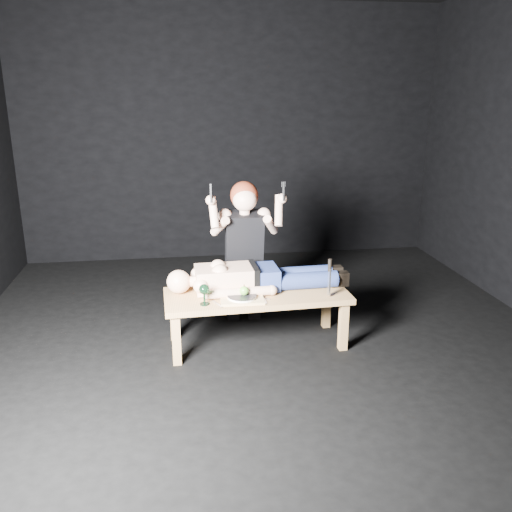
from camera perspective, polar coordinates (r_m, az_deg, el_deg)
name	(u,v)px	position (r m, az deg, el deg)	size (l,w,h in m)	color
ground	(262,341)	(4.58, 0.68, -9.00)	(5.00, 5.00, 0.00)	black
back_wall	(230,135)	(6.61, -2.74, 12.67)	(5.00, 5.00, 0.00)	black
table	(257,319)	(4.44, 0.09, -6.67)	(1.48, 0.56, 0.45)	#B2814A
lying_man	(259,274)	(4.43, 0.36, -1.92)	(1.38, 0.42, 0.25)	#DDAA8A
kneeling_woman	(244,250)	(4.76, -1.33, 0.64)	(0.71, 0.79, 1.33)	black
serving_tray	(242,299)	(4.21, -1.50, -4.56)	(0.34, 0.24, 0.02)	tan
plate	(242,297)	(4.21, -1.50, -4.33)	(0.22, 0.22, 0.02)	white
apple	(244,291)	(4.20, -1.27, -3.70)	(0.07, 0.07, 0.07)	#53A82B
goblet	(204,294)	(4.12, -5.50, -4.08)	(0.08, 0.08, 0.17)	black
fork_flat	(217,304)	(4.15, -4.12, -5.09)	(0.01, 0.16, 0.01)	#B2B2B7
knife_flat	(265,300)	(4.21, 0.95, -4.69)	(0.01, 0.16, 0.01)	#B2B2B7
spoon_flat	(262,297)	(4.26, 0.60, -4.41)	(0.01, 0.16, 0.01)	#B2B2B7
carving_knife	(329,278)	(4.28, 7.78, -2.31)	(0.04, 0.04, 0.31)	#B2B2B7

